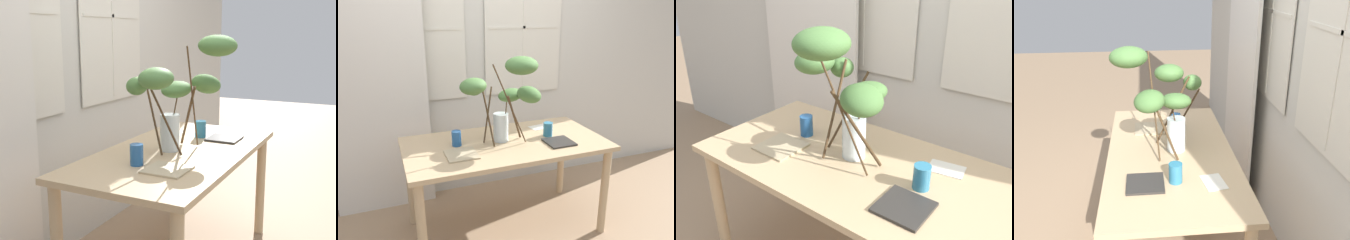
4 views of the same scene
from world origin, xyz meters
TOP-DOWN VIEW (x-y plane):
  - back_wall_with_windows at (-0.00, 0.84)m, footprint 5.81×0.14m
  - dining_table at (0.00, 0.00)m, footprint 1.54×0.79m
  - vase_with_branches at (-0.03, -0.06)m, footprint 0.62×0.61m
  - drinking_glass_blue_left at (-0.37, 0.06)m, footprint 0.07×0.07m
  - drinking_glass_blue_right at (0.37, 0.00)m, footprint 0.07×0.07m
  - plate_square_left at (-0.38, -0.12)m, footprint 0.22×0.22m
  - plate_square_right at (0.38, -0.17)m, footprint 0.20×0.20m
  - napkin_folded at (0.39, 0.21)m, footprint 0.18×0.14m

SIDE VIEW (x-z plane):
  - dining_table at x=0.00m, z-range 0.28..1.05m
  - napkin_folded at x=0.39m, z-range 0.77..0.77m
  - plate_square_left at x=-0.38m, z-range 0.77..0.78m
  - plate_square_right at x=0.38m, z-range 0.77..0.78m
  - drinking_glass_blue_right at x=0.37m, z-range 0.77..0.88m
  - drinking_glass_blue_left at x=-0.37m, z-range 0.77..0.88m
  - vase_with_branches at x=-0.03m, z-range 0.83..1.51m
  - back_wall_with_windows at x=0.00m, z-range 0.00..2.96m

